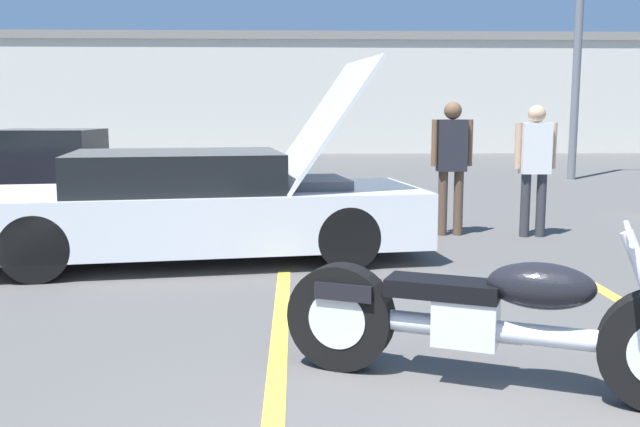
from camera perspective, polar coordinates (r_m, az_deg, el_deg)
The scene contains 7 objects.
parking_stripe_foreground at distance 4.31m, azimuth -3.51°, elevation -13.13°, with size 0.12×5.69×0.01m, color yellow.
far_building at distance 28.20m, azimuth -0.20°, elevation 9.80°, with size 32.00×4.20×4.40m.
motorcycle at distance 4.19m, azimuth 13.43°, elevation -8.28°, with size 2.31×1.14×0.96m.
show_car_hood_open at distance 7.66m, azimuth -9.79°, elevation 0.61°, with size 4.97×2.47×2.12m.
parked_car_mid_row at distance 14.57m, azimuth -20.40°, elevation 3.82°, with size 4.22×1.94×1.22m.
spectator_near_motorcycle at distance 9.12m, azimuth 10.49°, elevation 4.50°, with size 0.52×0.22×1.68m.
spectator_by_show_car at distance 9.25m, azimuth 16.82°, elevation 4.16°, with size 0.52×0.22×1.64m.
Camera 1 is at (-0.84, -2.24, 1.58)m, focal length 40.00 mm.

